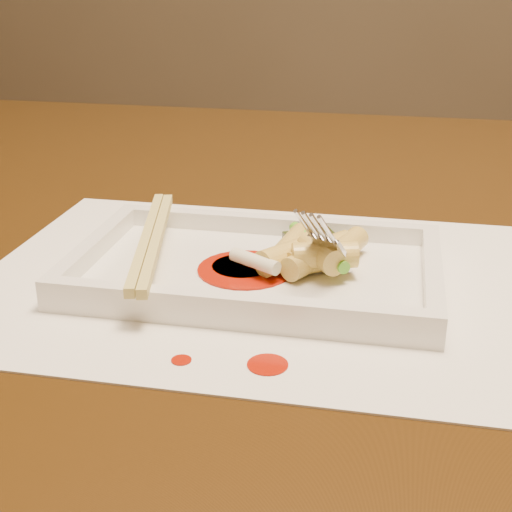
% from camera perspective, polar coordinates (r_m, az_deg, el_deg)
% --- Properties ---
extents(table, '(1.40, 0.90, 0.75)m').
position_cam_1_polar(table, '(0.70, 10.07, -4.73)').
color(table, black).
rests_on(table, ground).
extents(placemat, '(0.40, 0.30, 0.00)m').
position_cam_1_polar(placemat, '(0.52, 0.00, -1.91)').
color(placemat, white).
rests_on(placemat, table).
extents(sauce_splatter_a, '(0.02, 0.02, 0.00)m').
position_cam_1_polar(sauce_splatter_a, '(0.41, 0.94, -8.68)').
color(sauce_splatter_a, '#A01504').
rests_on(sauce_splatter_a, placemat).
extents(sauce_splatter_b, '(0.01, 0.01, 0.00)m').
position_cam_1_polar(sauce_splatter_b, '(0.42, -5.99, -8.28)').
color(sauce_splatter_b, '#A01504').
rests_on(sauce_splatter_b, placemat).
extents(plate_base, '(0.26, 0.16, 0.01)m').
position_cam_1_polar(plate_base, '(0.52, 0.00, -1.43)').
color(plate_base, white).
rests_on(plate_base, placemat).
extents(plate_rim_far, '(0.26, 0.01, 0.01)m').
position_cam_1_polar(plate_rim_far, '(0.58, 1.45, 2.52)').
color(plate_rim_far, white).
rests_on(plate_rim_far, plate_base).
extents(plate_rim_near, '(0.26, 0.01, 0.01)m').
position_cam_1_polar(plate_rim_near, '(0.45, -1.88, -3.98)').
color(plate_rim_near, white).
rests_on(plate_rim_near, plate_base).
extents(plate_rim_left, '(0.01, 0.14, 0.01)m').
position_cam_1_polar(plate_rim_left, '(0.55, -12.81, 0.71)').
color(plate_rim_left, white).
rests_on(plate_rim_left, plate_base).
extents(plate_rim_right, '(0.01, 0.14, 0.01)m').
position_cam_1_polar(plate_rim_right, '(0.50, 13.95, -1.40)').
color(plate_rim_right, white).
rests_on(plate_rim_right, plate_base).
extents(veg_piece, '(0.05, 0.04, 0.01)m').
position_cam_1_polar(veg_piece, '(0.54, 4.46, 1.08)').
color(veg_piece, black).
rests_on(veg_piece, plate_base).
extents(scallion_white, '(0.04, 0.03, 0.01)m').
position_cam_1_polar(scallion_white, '(0.50, -0.09, -0.42)').
color(scallion_white, '#EAEACC').
rests_on(scallion_white, plate_base).
extents(scallion_green, '(0.05, 0.08, 0.01)m').
position_cam_1_polar(scallion_green, '(0.52, 4.96, 0.79)').
color(scallion_green, '#45A11A').
rests_on(scallion_green, plate_base).
extents(chopstick_a, '(0.05, 0.18, 0.01)m').
position_cam_1_polar(chopstick_a, '(0.53, -8.74, 1.43)').
color(chopstick_a, '#CABC65').
rests_on(chopstick_a, plate_rim_near).
extents(chopstick_b, '(0.05, 0.18, 0.01)m').
position_cam_1_polar(chopstick_b, '(0.53, -7.92, 1.37)').
color(chopstick_b, '#CABC65').
rests_on(chopstick_b, plate_rim_near).
extents(fork, '(0.09, 0.10, 0.14)m').
position_cam_1_polar(fork, '(0.50, 8.39, 6.97)').
color(fork, silver).
rests_on(fork, plate_base).
extents(sauce_blob_0, '(0.07, 0.07, 0.00)m').
position_cam_1_polar(sauce_blob_0, '(0.51, -0.87, -1.08)').
color(sauce_blob_0, '#A01504').
rests_on(sauce_blob_0, plate_base).
extents(sauce_blob_1, '(0.04, 0.04, 0.00)m').
position_cam_1_polar(sauce_blob_1, '(0.52, -1.13, -0.84)').
color(sauce_blob_1, '#A01504').
rests_on(sauce_blob_1, plate_base).
extents(rice_cake_0, '(0.05, 0.04, 0.02)m').
position_cam_1_polar(rice_cake_0, '(0.51, 5.13, -0.29)').
color(rice_cake_0, '#D6C664').
rests_on(rice_cake_0, plate_base).
extents(rice_cake_1, '(0.04, 0.05, 0.02)m').
position_cam_1_polar(rice_cake_1, '(0.53, 5.65, 0.65)').
color(rice_cake_1, '#D6C664').
rests_on(rice_cake_1, plate_base).
extents(rice_cake_2, '(0.05, 0.03, 0.02)m').
position_cam_1_polar(rice_cake_2, '(0.50, 5.52, 0.07)').
color(rice_cake_2, '#D6C664').
rests_on(rice_cake_2, plate_base).
extents(rice_cake_3, '(0.03, 0.05, 0.02)m').
position_cam_1_polar(rice_cake_3, '(0.53, 7.25, 0.73)').
color(rice_cake_3, '#D6C664').
rests_on(rice_cake_3, plate_base).
extents(rice_cake_4, '(0.04, 0.05, 0.02)m').
position_cam_1_polar(rice_cake_4, '(0.50, 4.36, -0.32)').
color(rice_cake_4, '#D6C664').
rests_on(rice_cake_4, plate_base).
extents(rice_cake_5, '(0.04, 0.04, 0.02)m').
position_cam_1_polar(rice_cake_5, '(0.50, 5.21, 0.21)').
color(rice_cake_5, '#D6C664').
rests_on(rice_cake_5, plate_base).
extents(rice_cake_6, '(0.02, 0.05, 0.02)m').
position_cam_1_polar(rice_cake_6, '(0.53, 2.90, 0.93)').
color(rice_cake_6, '#D6C664').
rests_on(rice_cake_6, plate_base).
extents(rice_cake_7, '(0.04, 0.05, 0.02)m').
position_cam_1_polar(rice_cake_7, '(0.51, 2.43, -0.03)').
color(rice_cake_7, '#D6C664').
rests_on(rice_cake_7, plate_base).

